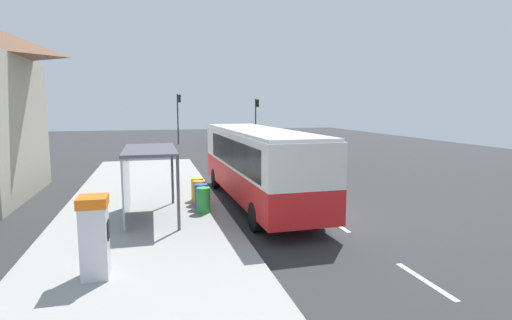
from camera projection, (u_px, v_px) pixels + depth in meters
ground_plane at (240, 166)px, 28.96m from camera, size 56.00×92.00×0.04m
sidewalk_platform at (144, 212)px, 15.84m from camera, size 6.20×30.00×0.18m
lane_stripe_seg_0 at (425, 281)px, 9.81m from camera, size 0.16×2.20×0.01m
lane_stripe_seg_1 at (335, 223)px, 14.61m from camera, size 0.16×2.20×0.01m
lane_stripe_seg_2 at (289, 194)px, 19.41m from camera, size 0.16×2.20×0.01m
lane_stripe_seg_3 at (262, 177)px, 24.21m from camera, size 0.16×2.20×0.01m
lane_stripe_seg_4 at (244, 165)px, 29.01m from camera, size 0.16×2.20×0.01m
lane_stripe_seg_5 at (230, 157)px, 33.82m from camera, size 0.16×2.20×0.01m
lane_stripe_seg_6 at (221, 150)px, 38.62m from camera, size 0.16×2.20×0.01m
lane_stripe_seg_7 at (213, 145)px, 43.42m from camera, size 0.16×2.20×0.01m
bus at (257, 161)px, 17.30m from camera, size 2.76×11.06×3.21m
white_van at (237, 135)px, 40.45m from camera, size 2.09×5.23×2.30m
sedan_near at (219, 133)px, 52.12m from camera, size 1.87×4.42×1.52m
sedan_far at (229, 137)px, 45.48m from camera, size 2.03×4.49×1.52m
ticket_machine at (94, 236)px, 9.49m from camera, size 0.66×0.76×1.94m
recycling_bin_green at (203, 200)px, 15.40m from camera, size 0.52×0.52×0.95m
recycling_bin_blue at (201, 196)px, 16.08m from camera, size 0.52×0.52×0.95m
recycling_bin_orange at (199, 192)px, 16.75m from camera, size 0.52×0.52×0.95m
recycling_bin_yellow at (197, 189)px, 17.42m from camera, size 0.52×0.52×0.95m
traffic_light_near_side at (257, 114)px, 45.91m from camera, size 0.49×0.28×4.99m
traffic_light_far_side at (178, 111)px, 44.52m from camera, size 0.49×0.28×5.48m
bus_shelter at (141, 165)px, 14.54m from camera, size 1.80×4.00×2.50m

